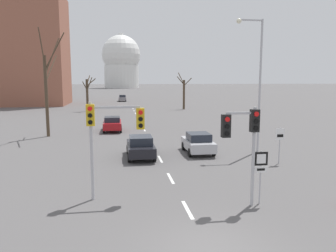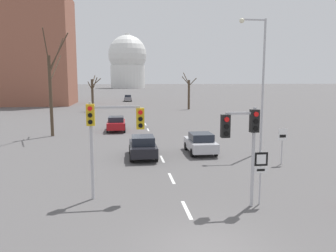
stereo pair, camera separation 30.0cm
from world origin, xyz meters
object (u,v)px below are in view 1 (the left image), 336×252
Objects in this scene: traffic_signal_near_right at (244,132)px; street_lamp_right at (256,74)px; traffic_signal_near_left at (109,126)px; sedan_far_left at (198,143)px; speed_limit_sign at (280,139)px; sedan_near_left at (122,98)px; sedan_mid_centre at (112,124)px; route_sign_post at (261,168)px; sedan_near_right at (141,146)px.

street_lamp_right is at bearing 64.21° from traffic_signal_near_right.
traffic_signal_near_left is 10.97m from sedan_far_left.
speed_limit_sign is at bearing -40.49° from sedan_far_left.
sedan_near_left reaches higher than sedan_mid_centre.
route_sign_post is 0.24× the size of street_lamp_right.
traffic_signal_near_left is 1.18× the size of sedan_far_left.
sedan_near_left is (1.59, 69.30, -2.55)m from traffic_signal_near_left.
sedan_near_left is 1.10× the size of sedan_mid_centre.
sedan_near_left is at bearing 93.98° from route_sign_post.
sedan_far_left is (-4.28, 0.24, -5.08)m from street_lamp_right.
sedan_near_right is at bearing 111.24° from traffic_signal_near_right.
speed_limit_sign is 65.17m from sedan_near_left.
speed_limit_sign is 9.38m from sedan_near_right.
speed_limit_sign is (10.76, 4.78, -1.79)m from traffic_signal_near_left.
traffic_signal_near_left is 6.96m from route_sign_post.
street_lamp_right reaches higher than sedan_near_left.
street_lamp_right is at bearing -81.63° from sedan_near_left.
traffic_signal_near_left is 1.88× the size of speed_limit_sign.
route_sign_post is 10.57m from sedan_near_right.
street_lamp_right reaches higher than sedan_near_right.
traffic_signal_near_right reaches higher than sedan_far_left.
traffic_signal_near_left is 1.87× the size of route_sign_post.
speed_limit_sign is 19.01m from sedan_mid_centre.
sedan_near_left is at bearing 93.28° from traffic_signal_near_right.
street_lamp_right is 2.43× the size of sedan_near_right.
traffic_signal_near_left is 0.46× the size of street_lamp_right.
sedan_far_left is at bearing 10.22° from sedan_near_right.
route_sign_post is at bearing -123.36° from speed_limit_sign.
speed_limit_sign reaches higher than sedan_near_left.
sedan_near_left is 1.13× the size of sedan_near_right.
traffic_signal_near_left reaches higher than sedan_near_right.
traffic_signal_near_right reaches higher than sedan_near_right.
traffic_signal_near_left reaches higher than sedan_near_left.
sedan_far_left is at bearing -85.58° from sedan_near_left.
sedan_near_right is at bearing -169.78° from sedan_far_left.
street_lamp_right is at bearing -47.93° from sedan_mid_centre.
traffic_signal_near_left is at bearing -89.42° from sedan_mid_centre.
traffic_signal_near_right reaches higher than sedan_near_left.
sedan_mid_centre reaches higher than sedan_far_left.
sedan_near_left is at bearing 94.42° from sedan_far_left.
route_sign_post is at bearing -88.61° from sedan_far_left.
traffic_signal_near_right is at bearing -172.34° from route_sign_post.
traffic_signal_near_left is at bearing -91.31° from sedan_near_left.
route_sign_post reaches higher than sedan_near_left.
traffic_signal_near_right is 1.05× the size of sedan_mid_centre.
sedan_far_left is (-4.48, 3.83, -0.83)m from speed_limit_sign.
sedan_far_left is at bearing 53.91° from traffic_signal_near_left.
traffic_signal_near_right is 1.81× the size of speed_limit_sign.
route_sign_post is 0.59× the size of sedan_near_right.
traffic_signal_near_left is at bearing -141.60° from street_lamp_right.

